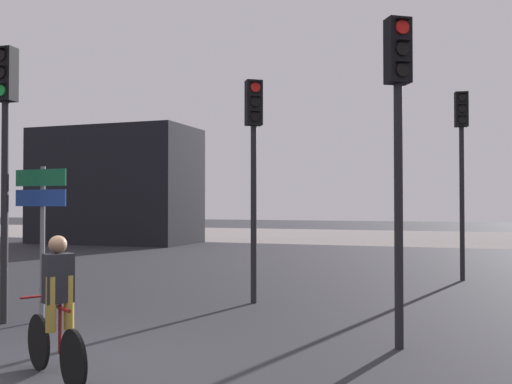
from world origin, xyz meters
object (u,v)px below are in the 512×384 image
direction_sign_post (41,214)px  cyclist (57,308)px  traffic_light_center (254,148)px  traffic_light_far_right (462,150)px  traffic_light_near_left (5,131)px  distant_building (116,186)px  traffic_light_near_right (398,119)px

direction_sign_post → cyclist: size_ratio=1.60×
direction_sign_post → cyclist: bearing=138.1°
traffic_light_center → direction_sign_post: 4.18m
cyclist → traffic_light_far_right: bearing=8.2°
traffic_light_near_left → traffic_light_center: (3.25, 3.18, -0.09)m
distant_building → traffic_light_near_left: size_ratio=1.76×
traffic_light_near_left → traffic_light_near_right: bearing=-179.3°
cyclist → distant_building: bearing=62.6°
direction_sign_post → cyclist: 3.65m
traffic_light_far_right → traffic_light_center: 6.29m
traffic_light_center → cyclist: traffic_light_center is taller
traffic_light_far_right → traffic_light_center: traffic_light_far_right is taller
traffic_light_near_left → traffic_light_near_right: (6.31, 0.47, -0.03)m
traffic_light_far_right → traffic_light_center: bearing=40.9°
traffic_light_center → cyclist: size_ratio=2.74×
traffic_light_far_right → distant_building: bearing=-39.4°
traffic_light_center → traffic_light_far_right: bearing=-163.6°
distant_building → traffic_light_near_right: bearing=-47.4°
traffic_light_near_right → cyclist: bearing=5.4°
traffic_light_center → traffic_light_near_right: (3.06, -2.71, 0.06)m
traffic_light_far_right → cyclist: (-4.36, -10.31, -2.53)m
distant_building → traffic_light_far_right: bearing=-29.4°
distant_building → traffic_light_near_left: distant_building is taller
traffic_light_near_right → direction_sign_post: 5.99m
distant_building → traffic_light_center: bearing=-48.7°
distant_building → traffic_light_near_right: (15.39, -16.76, 0.27)m
direction_sign_post → traffic_light_near_right: bearing=-173.2°
traffic_light_center → traffic_light_near_right: bearing=104.0°
distant_building → traffic_light_far_right: size_ratio=1.65×
distant_building → direction_sign_post: bearing=-60.5°
traffic_light_near_right → cyclist: size_ratio=2.79×
traffic_light_near_left → cyclist: size_ratio=2.82×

